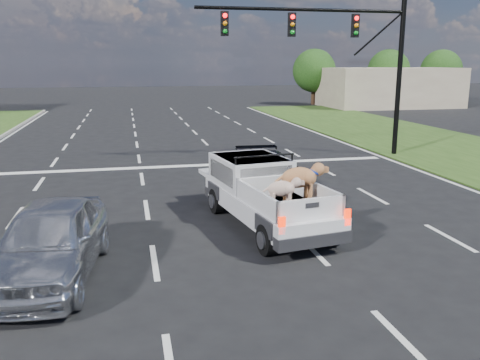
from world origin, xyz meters
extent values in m
plane|color=black|center=(0.00, 0.00, 0.00)|extent=(160.00, 160.00, 0.00)
cube|color=silver|center=(-5.25, 6.00, 0.01)|extent=(0.12, 60.00, 0.01)
cube|color=silver|center=(-1.75, 6.00, 0.01)|extent=(0.12, 60.00, 0.01)
cube|color=silver|center=(1.75, 6.00, 0.01)|extent=(0.12, 60.00, 0.01)
cube|color=silver|center=(5.25, 6.00, 0.01)|extent=(0.12, 60.00, 0.01)
cube|color=silver|center=(8.80, 6.00, 0.01)|extent=(0.15, 60.00, 0.01)
cube|color=silver|center=(0.00, 10.00, 0.01)|extent=(17.00, 0.45, 0.01)
cylinder|color=black|center=(9.60, 10.50, 3.50)|extent=(0.22, 0.22, 7.00)
cylinder|color=black|center=(5.10, 10.50, 6.20)|extent=(9.00, 0.14, 0.14)
cube|color=black|center=(7.40, 10.50, 5.60)|extent=(0.30, 0.18, 0.95)
sphere|color=#FF070B|center=(7.40, 10.39, 5.90)|extent=(0.18, 0.18, 0.18)
cube|color=black|center=(4.60, 10.50, 5.60)|extent=(0.30, 0.18, 0.95)
sphere|color=#FF070B|center=(4.60, 10.39, 5.90)|extent=(0.18, 0.18, 0.18)
cube|color=black|center=(1.80, 10.50, 5.60)|extent=(0.30, 0.18, 0.95)
sphere|color=#FF070B|center=(1.80, 10.39, 5.90)|extent=(0.18, 0.18, 0.18)
cube|color=tan|center=(22.00, 34.00, 1.80)|extent=(12.00, 7.00, 3.60)
cylinder|color=#332114|center=(16.00, 38.00, 1.08)|extent=(0.44, 0.44, 2.16)
sphere|color=#173A0F|center=(16.00, 38.00, 3.30)|extent=(4.20, 4.20, 4.20)
cylinder|color=#332114|center=(24.00, 38.00, 1.08)|extent=(0.44, 0.44, 2.16)
sphere|color=#173A0F|center=(24.00, 38.00, 3.30)|extent=(4.20, 4.20, 4.20)
cylinder|color=#332114|center=(30.00, 38.00, 1.08)|extent=(0.44, 0.44, 2.16)
sphere|color=#173A0F|center=(30.00, 38.00, 3.30)|extent=(4.20, 4.20, 4.20)
cylinder|color=black|center=(0.68, -0.11, 0.35)|extent=(0.36, 0.73, 0.70)
cylinder|color=black|center=(2.26, 0.13, 0.35)|extent=(0.36, 0.73, 0.70)
cylinder|color=black|center=(0.16, 3.23, 0.35)|extent=(0.36, 0.73, 0.70)
cylinder|color=black|center=(1.73, 3.48, 0.35)|extent=(0.36, 0.73, 0.70)
cube|color=silver|center=(1.20, 1.73, 0.60)|extent=(2.47, 5.06, 0.48)
cube|color=silver|center=(1.02, 2.86, 1.24)|extent=(1.99, 2.34, 0.79)
cube|color=black|center=(1.18, 1.83, 1.26)|extent=(1.41, 0.25, 0.57)
cylinder|color=black|center=(1.16, 1.96, 1.81)|extent=(1.64, 0.30, 0.05)
cube|color=black|center=(1.37, 0.67, 0.82)|extent=(1.97, 2.56, 0.05)
cube|color=silver|center=(0.60, 0.55, 1.08)|extent=(0.43, 2.32, 0.48)
cube|color=silver|center=(2.14, 0.79, 1.08)|extent=(0.43, 2.32, 0.48)
cube|color=silver|center=(1.54, -0.45, 1.08)|extent=(1.62, 0.32, 0.48)
cube|color=red|center=(0.80, -0.76, 0.87)|extent=(0.15, 0.08, 0.37)
cube|color=red|center=(2.34, -0.52, 0.87)|extent=(0.15, 0.08, 0.37)
cube|color=black|center=(1.56, -0.58, 0.44)|extent=(1.78, 0.54, 0.27)
imported|color=silver|center=(-3.74, -0.32, 0.75)|extent=(2.31, 4.57, 1.49)
imported|color=black|center=(2.20, 5.16, 0.62)|extent=(1.91, 4.36, 1.25)
camera|label=1|loc=(-2.16, -10.18, 4.11)|focal=38.00mm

